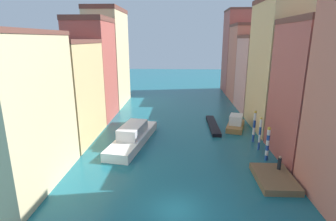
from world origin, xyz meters
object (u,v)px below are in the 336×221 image
at_px(mooring_pole_1, 260,133).
at_px(mooring_pole_2, 254,126).
at_px(waterfront_dock, 274,178).
at_px(gondola_black, 213,125).
at_px(mooring_pole_0, 268,143).
at_px(person_on_dock, 279,163).
at_px(vaporetto_white, 133,136).
at_px(motorboat_0, 236,123).

relative_size(mooring_pole_1, mooring_pole_2, 0.98).
bearing_deg(waterfront_dock, gondola_black, 103.92).
distance_m(mooring_pole_0, gondola_black, 12.37).
xyz_separation_m(person_on_dock, mooring_pole_2, (-0.19, 8.89, 0.90)).
distance_m(person_on_dock, vaporetto_white, 17.81).
relative_size(person_on_dock, gondola_black, 0.16).
height_order(mooring_pole_2, vaporetto_white, mooring_pole_2).
xyz_separation_m(waterfront_dock, mooring_pole_2, (0.66, 10.18, 1.88)).
distance_m(vaporetto_white, gondola_black, 13.27).
bearing_deg(mooring_pole_0, motorboat_0, 96.90).
bearing_deg(gondola_black, vaporetto_white, -148.11).
relative_size(mooring_pole_0, gondola_black, 0.44).
distance_m(mooring_pole_0, motorboat_0, 10.87).
bearing_deg(mooring_pole_0, gondola_black, 112.23).
relative_size(mooring_pole_1, gondola_black, 0.46).
distance_m(waterfront_dock, vaporetto_white, 17.68).
xyz_separation_m(person_on_dock, vaporetto_white, (-16.06, 7.68, -0.36)).
distance_m(mooring_pole_0, vaporetto_white, 16.51).
distance_m(person_on_dock, gondola_black, 15.48).
bearing_deg(gondola_black, mooring_pole_1, -61.23).
bearing_deg(vaporetto_white, motorboat_0, 23.65).
distance_m(waterfront_dock, mooring_pole_1, 7.81).
distance_m(waterfront_dock, motorboat_0, 15.39).
xyz_separation_m(waterfront_dock, vaporetto_white, (-15.22, 8.97, 0.62)).
relative_size(gondola_black, motorboat_0, 1.56).
distance_m(waterfront_dock, person_on_dock, 1.83).
bearing_deg(mooring_pole_1, mooring_pole_0, -89.67).
relative_size(mooring_pole_2, gondola_black, 0.47).
bearing_deg(motorboat_0, mooring_pole_2, -76.09).
height_order(mooring_pole_1, motorboat_0, mooring_pole_1).
height_order(waterfront_dock, vaporetto_white, vaporetto_white).
height_order(vaporetto_white, gondola_black, vaporetto_white).
bearing_deg(mooring_pole_1, gondola_black, 118.77).
xyz_separation_m(mooring_pole_0, gondola_black, (-4.63, 11.34, -1.76)).
relative_size(mooring_pole_0, motorboat_0, 0.68).
height_order(vaporetto_white, motorboat_0, vaporetto_white).
relative_size(waterfront_dock, mooring_pole_2, 1.23).
distance_m(mooring_pole_2, motorboat_0, 5.51).
distance_m(mooring_pole_0, mooring_pole_2, 5.55).
distance_m(person_on_dock, motorboat_0, 14.16).
xyz_separation_m(mooring_pole_0, mooring_pole_2, (-0.02, 5.54, 0.16)).
bearing_deg(person_on_dock, gondola_black, 108.12).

